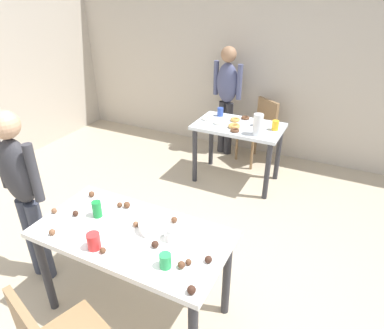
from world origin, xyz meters
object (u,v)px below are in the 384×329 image
(pitcher_far, at_px, (258,125))
(dining_table_near, at_px, (132,244))
(person_girl_near, at_px, (22,187))
(soda_can, at_px, (97,209))
(dining_table_far, at_px, (238,135))
(chair_far_table, at_px, (260,128))
(mixing_bowl, at_px, (154,226))
(person_adult_far, at_px, (227,92))

(pitcher_far, bearing_deg, dining_table_near, -97.78)
(person_girl_near, height_order, soda_can, person_girl_near)
(dining_table_far, relative_size, chair_far_table, 1.18)
(dining_table_near, relative_size, person_girl_near, 0.90)
(pitcher_far, bearing_deg, chair_far_table, 102.34)
(person_girl_near, height_order, pitcher_far, person_girl_near)
(chair_far_table, distance_m, mixing_bowl, 2.78)
(person_girl_near, bearing_deg, dining_table_near, 3.01)
(soda_can, height_order, pitcher_far, pitcher_far)
(soda_can, bearing_deg, mixing_bowl, 6.14)
(dining_table_far, bearing_deg, dining_table_near, -89.83)
(person_girl_near, distance_m, mixing_bowl, 1.08)
(dining_table_far, relative_size, soda_can, 8.44)
(chair_far_table, bearing_deg, soda_can, -98.19)
(chair_far_table, relative_size, soda_can, 7.13)
(dining_table_near, height_order, chair_far_table, chair_far_table)
(soda_can, bearing_deg, dining_table_near, -7.80)
(person_adult_far, bearing_deg, dining_table_near, -81.48)
(dining_table_near, bearing_deg, person_girl_near, -176.99)
(person_girl_near, relative_size, mixing_bowl, 7.33)
(chair_far_table, relative_size, person_girl_near, 0.59)
(dining_table_far, xyz_separation_m, pitcher_far, (0.28, -0.19, 0.25))
(chair_far_table, bearing_deg, mixing_bowl, -89.25)
(person_adult_far, height_order, mixing_bowl, person_adult_far)
(dining_table_far, relative_size, person_adult_far, 0.68)
(person_girl_near, distance_m, pitcher_far, 2.38)
(mixing_bowl, distance_m, pitcher_far, 1.92)
(dining_table_near, bearing_deg, pitcher_far, 82.22)
(mixing_bowl, relative_size, pitcher_far, 0.84)
(mixing_bowl, bearing_deg, dining_table_near, -143.72)
(person_girl_near, xyz_separation_m, pitcher_far, (1.21, 2.05, -0.01))
(person_adult_far, bearing_deg, pitcher_far, -51.48)
(soda_can, bearing_deg, dining_table_far, 81.80)
(dining_table_near, height_order, dining_table_far, same)
(dining_table_far, xyz_separation_m, mixing_bowl, (0.13, -2.10, 0.16))
(person_adult_far, xyz_separation_m, soda_can, (0.12, -2.85, -0.10))
(dining_table_near, xyz_separation_m, pitcher_far, (0.27, 2.00, 0.22))
(dining_table_near, height_order, pitcher_far, pitcher_far)
(dining_table_near, height_order, person_adult_far, person_adult_far)
(soda_can, bearing_deg, pitcher_far, 73.23)
(person_girl_near, distance_m, person_adult_far, 2.98)
(chair_far_table, distance_m, pitcher_far, 0.95)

